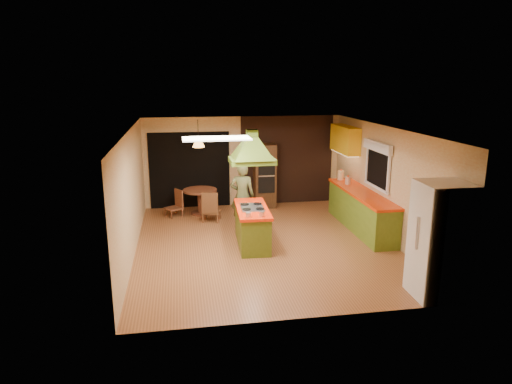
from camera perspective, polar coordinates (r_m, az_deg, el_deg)
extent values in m
plane|color=#9B5B32|center=(10.06, 1.07, -6.45)|extent=(6.50, 6.50, 0.00)
plane|color=beige|center=(12.83, -1.59, 3.86)|extent=(5.50, 0.00, 5.50)
plane|color=beige|center=(6.66, 6.30, -6.02)|extent=(5.50, 0.00, 5.50)
plane|color=beige|center=(9.58, -15.28, -0.17)|extent=(0.00, 6.50, 6.50)
plane|color=beige|center=(10.54, 15.96, 1.06)|extent=(0.00, 6.50, 6.50)
plane|color=silver|center=(9.48, 1.13, 7.86)|extent=(6.50, 6.50, 0.00)
cube|color=#381E14|center=(13.04, 3.88, 4.00)|extent=(2.64, 0.03, 2.50)
cube|color=black|center=(12.73, -8.28, 2.72)|extent=(2.20, 0.03, 2.10)
cube|color=olive|center=(11.15, 12.97, -2.41)|extent=(0.58, 3.00, 0.86)
cube|color=#E53807|center=(11.03, 13.10, -0.12)|extent=(0.62, 3.05, 0.06)
cube|color=yellow|center=(12.34, 11.06, 6.49)|extent=(0.34, 1.40, 0.70)
cube|color=black|center=(10.82, 15.02, 3.08)|extent=(0.03, 1.16, 0.96)
cube|color=white|center=(10.73, 14.94, 5.53)|extent=(0.10, 1.35, 0.22)
cube|color=white|center=(8.15, -4.95, 6.68)|extent=(1.20, 0.60, 0.03)
cube|color=#5B6C1B|center=(9.87, -0.48, -4.46)|extent=(0.68, 1.61, 0.77)
cube|color=#F72B08|center=(9.75, -0.48, -2.14)|extent=(0.74, 1.69, 0.06)
cube|color=silver|center=(9.74, -0.48, -1.92)|extent=(0.51, 0.72, 0.02)
cube|color=#526F1B|center=(9.51, -0.49, 3.92)|extent=(0.93, 0.67, 0.11)
pyramid|color=#526F1B|center=(9.43, -0.50, 6.92)|extent=(0.93, 0.67, 0.45)
cube|color=#526F1B|center=(9.42, -0.50, 7.39)|extent=(0.22, 0.22, 0.14)
imported|color=#4C522B|center=(10.87, -1.73, -0.47)|extent=(0.66, 0.52, 1.59)
cube|color=white|center=(8.01, 22.05, -5.65)|extent=(0.83, 0.79, 1.93)
cube|color=#4E3019|center=(12.70, 1.08, 2.07)|extent=(0.60, 0.59, 1.76)
cube|color=black|center=(12.35, 1.34, 3.14)|extent=(0.45, 0.03, 0.45)
cube|color=black|center=(12.46, 1.33, 0.88)|extent=(0.45, 0.03, 0.45)
cylinder|color=brown|center=(12.09, -7.02, 0.21)|extent=(0.89, 0.89, 0.05)
cylinder|color=brown|center=(12.17, -6.98, -1.21)|extent=(0.14, 0.14, 0.62)
cylinder|color=brown|center=(12.26, -6.94, -2.62)|extent=(0.50, 0.50, 0.05)
cone|color=#FF9E3F|center=(11.86, -7.20, 6.09)|extent=(0.42, 0.42, 0.21)
cylinder|color=#F7EDC7|center=(12.19, 10.54, 2.08)|extent=(0.21, 0.21, 0.24)
cylinder|color=beige|center=(11.72, 11.41, 1.42)|extent=(0.16, 0.16, 0.19)
cylinder|color=beige|center=(11.69, 11.46, 1.28)|extent=(0.14, 0.14, 0.15)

